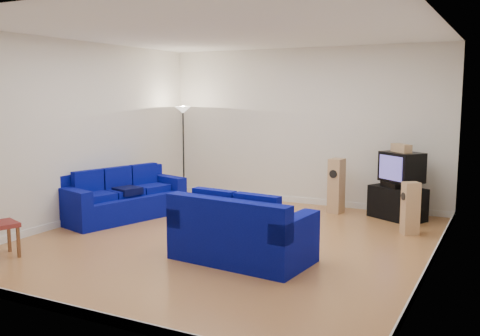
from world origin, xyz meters
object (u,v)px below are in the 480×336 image
at_px(television, 402,167).
at_px(sofa_loveseat, 240,236).
at_px(tv_stand, 397,203).
at_px(sofa_three_seat, 121,200).
at_px(coffee_table, 211,213).

bearing_deg(television, sofa_loveseat, -76.71).
xyz_separation_m(sofa_loveseat, tv_stand, (1.42, 3.52, -0.05)).
bearing_deg(sofa_three_seat, tv_stand, 132.01).
bearing_deg(television, tv_stand, -108.62).
height_order(sofa_three_seat, coffee_table, sofa_three_seat).
height_order(sofa_loveseat, coffee_table, sofa_loveseat).
relative_size(tv_stand, television, 1.12).
bearing_deg(sofa_loveseat, television, 72.89).
height_order(sofa_three_seat, sofa_loveseat, sofa_loveseat).
bearing_deg(sofa_three_seat, coffee_table, 104.94).
bearing_deg(sofa_loveseat, sofa_three_seat, 162.91).
distance_m(sofa_three_seat, television, 5.17).
bearing_deg(sofa_three_seat, sofa_loveseat, 83.59).
xyz_separation_m(sofa_loveseat, television, (1.47, 3.55, 0.61)).
bearing_deg(coffee_table, tv_stand, 40.75).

